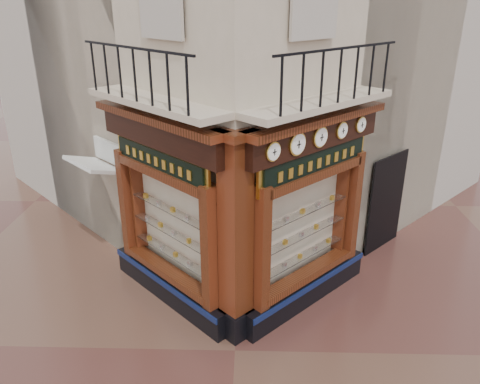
{
  "coord_description": "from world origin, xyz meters",
  "views": [
    {
      "loc": [
        0.28,
        -6.7,
        5.92
      ],
      "look_at": [
        0.04,
        2.0,
        2.28
      ],
      "focal_mm": 35.0,
      "sensor_mm": 36.0,
      "label": 1
    }
  ],
  "objects_px": {
    "corner_pilaster": "(236,243)",
    "clock_d": "(342,130)",
    "clock_b": "(297,144)",
    "clock_c": "(320,137)",
    "clock_e": "(361,125)",
    "awning": "(105,260)",
    "clock_a": "(273,152)",
    "signboard_left": "(159,161)",
    "signboard_right": "(316,162)"
  },
  "relations": [
    {
      "from": "corner_pilaster",
      "to": "clock_a",
      "type": "relative_size",
      "value": 12.03
    },
    {
      "from": "clock_a",
      "to": "signboard_left",
      "type": "xyz_separation_m",
      "value": [
        -2.07,
        1.01,
        -0.52
      ]
    },
    {
      "from": "awning",
      "to": "signboard_left",
      "type": "relative_size",
      "value": 0.66
    },
    {
      "from": "clock_a",
      "to": "awning",
      "type": "height_order",
      "value": "clock_a"
    },
    {
      "from": "corner_pilaster",
      "to": "clock_b",
      "type": "xyz_separation_m",
      "value": [
        1.04,
        0.43,
        1.67
      ]
    },
    {
      "from": "clock_c",
      "to": "awning",
      "type": "bearing_deg",
      "value": 115.43
    },
    {
      "from": "corner_pilaster",
      "to": "clock_d",
      "type": "height_order",
      "value": "corner_pilaster"
    },
    {
      "from": "corner_pilaster",
      "to": "clock_c",
      "type": "distance_m",
      "value": 2.4
    },
    {
      "from": "clock_b",
      "to": "clock_c",
      "type": "distance_m",
      "value": 0.63
    },
    {
      "from": "clock_c",
      "to": "signboard_right",
      "type": "bearing_deg",
      "value": 54.37
    },
    {
      "from": "signboard_right",
      "to": "clock_c",
      "type": "bearing_deg",
      "value": -125.63
    },
    {
      "from": "clock_d",
      "to": "awning",
      "type": "height_order",
      "value": "clock_d"
    },
    {
      "from": "signboard_right",
      "to": "signboard_left",
      "type": "bearing_deg",
      "value": 135.0
    },
    {
      "from": "clock_a",
      "to": "clock_e",
      "type": "xyz_separation_m",
      "value": [
        1.78,
        1.78,
        0.0
      ]
    },
    {
      "from": "clock_c",
      "to": "signboard_left",
      "type": "height_order",
      "value": "clock_c"
    },
    {
      "from": "clock_a",
      "to": "clock_e",
      "type": "bearing_deg",
      "value": 0.0
    },
    {
      "from": "clock_e",
      "to": "awning",
      "type": "relative_size",
      "value": 0.23
    },
    {
      "from": "clock_a",
      "to": "awning",
      "type": "bearing_deg",
      "value": 101.61
    },
    {
      "from": "clock_a",
      "to": "clock_d",
      "type": "xyz_separation_m",
      "value": [
        1.33,
        1.33,
        0.0
      ]
    },
    {
      "from": "signboard_left",
      "to": "signboard_right",
      "type": "distance_m",
      "value": 2.92
    },
    {
      "from": "clock_e",
      "to": "signboard_left",
      "type": "height_order",
      "value": "clock_e"
    },
    {
      "from": "corner_pilaster",
      "to": "signboard_right",
      "type": "xyz_separation_m",
      "value": [
        1.46,
        1.01,
        1.15
      ]
    },
    {
      "from": "clock_e",
      "to": "signboard_right",
      "type": "xyz_separation_m",
      "value": [
        -0.93,
        -0.77,
        -0.52
      ]
    },
    {
      "from": "corner_pilaster",
      "to": "clock_d",
      "type": "relative_size",
      "value": 12.1
    },
    {
      "from": "clock_b",
      "to": "clock_c",
      "type": "xyz_separation_m",
      "value": [
        0.45,
        0.45,
        0.0
      ]
    },
    {
      "from": "signboard_left",
      "to": "signboard_right",
      "type": "height_order",
      "value": "signboard_right"
    },
    {
      "from": "signboard_left",
      "to": "clock_e",
      "type": "bearing_deg",
      "value": -123.68
    },
    {
      "from": "clock_b",
      "to": "clock_d",
      "type": "bearing_deg",
      "value": 0.0
    },
    {
      "from": "corner_pilaster",
      "to": "clock_c",
      "type": "xyz_separation_m",
      "value": [
        1.48,
        0.88,
        1.67
      ]
    },
    {
      "from": "clock_a",
      "to": "clock_d",
      "type": "bearing_deg",
      "value": 0.0
    },
    {
      "from": "clock_c",
      "to": "signboard_right",
      "type": "height_order",
      "value": "clock_c"
    },
    {
      "from": "signboard_left",
      "to": "clock_b",
      "type": "bearing_deg",
      "value": -148.05
    },
    {
      "from": "clock_b",
      "to": "clock_d",
      "type": "height_order",
      "value": "clock_b"
    },
    {
      "from": "clock_a",
      "to": "clock_b",
      "type": "relative_size",
      "value": 0.81
    },
    {
      "from": "clock_d",
      "to": "signboard_right",
      "type": "bearing_deg",
      "value": 169.08
    },
    {
      "from": "clock_a",
      "to": "clock_b",
      "type": "height_order",
      "value": "clock_b"
    },
    {
      "from": "clock_b",
      "to": "signboard_right",
      "type": "bearing_deg",
      "value": 8.87
    },
    {
      "from": "clock_d",
      "to": "signboard_left",
      "type": "bearing_deg",
      "value": 140.49
    },
    {
      "from": "clock_a",
      "to": "clock_c",
      "type": "bearing_deg",
      "value": 0.0
    },
    {
      "from": "clock_c",
      "to": "signboard_right",
      "type": "relative_size",
      "value": 0.18
    },
    {
      "from": "signboard_right",
      "to": "awning",
      "type": "bearing_deg",
      "value": 116.8
    },
    {
      "from": "corner_pilaster",
      "to": "signboard_left",
      "type": "distance_m",
      "value": 2.12
    },
    {
      "from": "signboard_right",
      "to": "corner_pilaster",
      "type": "bearing_deg",
      "value": 169.75
    },
    {
      "from": "clock_d",
      "to": "signboard_right",
      "type": "height_order",
      "value": "clock_d"
    },
    {
      "from": "clock_d",
      "to": "awning",
      "type": "relative_size",
      "value": 0.24
    },
    {
      "from": "clock_e",
      "to": "signboard_left",
      "type": "relative_size",
      "value": 0.15
    },
    {
      "from": "corner_pilaster",
      "to": "awning",
      "type": "height_order",
      "value": "corner_pilaster"
    },
    {
      "from": "clock_e",
      "to": "signboard_right",
      "type": "relative_size",
      "value": 0.14
    },
    {
      "from": "clock_e",
      "to": "signboard_left",
      "type": "bearing_deg",
      "value": 146.32
    },
    {
      "from": "awning",
      "to": "clock_a",
      "type": "bearing_deg",
      "value": -168.39
    }
  ]
}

